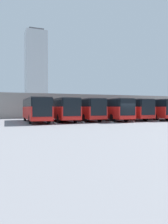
{
  "coord_description": "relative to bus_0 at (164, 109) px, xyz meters",
  "views": [
    {
      "loc": [
        15.47,
        24.86,
        1.98
      ],
      "look_at": [
        3.72,
        -5.9,
        1.32
      ],
      "focal_mm": 35.0,
      "sensor_mm": 36.0,
      "label": 1
    }
  ],
  "objects": [
    {
      "name": "bus_5",
      "position": [
        18.35,
        -0.47,
        0.0
      ],
      "size": [
        2.73,
        11.88,
        3.23
      ],
      "rotation": [
        0.0,
        0.0,
        -0.02
      ],
      "color": "red",
      "rests_on": "ground_plane"
    },
    {
      "name": "office_tower",
      "position": [
        -7.79,
        -199.61,
        38.76
      ],
      "size": [
        21.05,
        21.05,
        82.34
      ],
      "color": "#ADB2B7",
      "rests_on": "ground_plane"
    },
    {
      "name": "bus_1",
      "position": [
        3.67,
        0.23,
        0.0
      ],
      "size": [
        2.73,
        11.88,
        3.23
      ],
      "rotation": [
        0.0,
        0.0,
        -0.02
      ],
      "color": "red",
      "rests_on": "ground_plane"
    },
    {
      "name": "curb_divider_2",
      "position": [
        9.18,
        1.37,
        -1.73
      ],
      "size": [
        0.35,
        6.74,
        0.15
      ],
      "primitive_type": "cube",
      "rotation": [
        0.0,
        0.0,
        -0.02
      ],
      "color": "#B2B2AD",
      "rests_on": "ground_plane"
    },
    {
      "name": "curb_divider_0",
      "position": [
        1.83,
        1.75,
        -1.73
      ],
      "size": [
        0.35,
        6.74,
        0.15
      ],
      "primitive_type": "cube",
      "rotation": [
        0.0,
        0.0,
        -0.02
      ],
      "color": "#B2B2AD",
      "rests_on": "ground_plane"
    },
    {
      "name": "bus_6",
      "position": [
        22.02,
        0.09,
        0.0
      ],
      "size": [
        2.73,
        11.88,
        3.23
      ],
      "rotation": [
        0.0,
        0.0,
        -0.02
      ],
      "color": "red",
      "rests_on": "ground_plane"
    },
    {
      "name": "curb_divider_1",
      "position": [
        5.51,
        1.98,
        -1.73
      ],
      "size": [
        0.35,
        6.74,
        0.15
      ],
      "primitive_type": "cube",
      "rotation": [
        0.0,
        0.0,
        -0.02
      ],
      "color": "#B2B2AD",
      "rests_on": "ground_plane"
    },
    {
      "name": "ground_plane",
      "position": [
        11.01,
        5.59,
        -1.8
      ],
      "size": [
        600.0,
        600.0,
        0.0
      ],
      "primitive_type": "plane",
      "color": "gray"
    },
    {
      "name": "bus_2",
      "position": [
        7.34,
        -0.38,
        0.0
      ],
      "size": [
        2.73,
        11.88,
        3.23
      ],
      "rotation": [
        0.0,
        0.0,
        -0.02
      ],
      "color": "red",
      "rests_on": "ground_plane"
    },
    {
      "name": "bus_0",
      "position": [
        0.0,
        0.0,
        0.0
      ],
      "size": [
        2.73,
        11.88,
        3.23
      ],
      "rotation": [
        0.0,
        0.0,
        -0.02
      ],
      "color": "red",
      "rests_on": "ground_plane"
    },
    {
      "name": "curb_divider_3",
      "position": [
        12.85,
        1.98,
        -1.73
      ],
      "size": [
        0.35,
        6.74,
        0.15
      ],
      "primitive_type": "cube",
      "rotation": [
        0.0,
        0.0,
        -0.02
      ],
      "color": "#B2B2AD",
      "rests_on": "ground_plane"
    },
    {
      "name": "bus_3",
      "position": [
        11.01,
        0.23,
        0.0
      ],
      "size": [
        2.73,
        11.88,
        3.23
      ],
      "rotation": [
        0.0,
        0.0,
        -0.02
      ],
      "color": "red",
      "rests_on": "ground_plane"
    },
    {
      "name": "bus_4",
      "position": [
        14.68,
        -0.77,
        0.0
      ],
      "size": [
        2.73,
        11.88,
        3.23
      ],
      "rotation": [
        0.0,
        0.0,
        -0.02
      ],
      "color": "red",
      "rests_on": "ground_plane"
    },
    {
      "name": "curb_divider_4",
      "position": [
        16.52,
        0.98,
        -1.73
      ],
      "size": [
        0.35,
        6.74,
        0.15
      ],
      "primitive_type": "cube",
      "rotation": [
        0.0,
        0.0,
        -0.02
      ],
      "color": "#B2B2AD",
      "rests_on": "ground_plane"
    },
    {
      "name": "curb_divider_5",
      "position": [
        20.19,
        1.28,
        -1.73
      ],
      "size": [
        0.35,
        6.74,
        0.15
      ],
      "primitive_type": "cube",
      "rotation": [
        0.0,
        0.0,
        -0.02
      ],
      "color": "#B2B2AD",
      "rests_on": "ground_plane"
    },
    {
      "name": "station_building",
      "position": [
        11.01,
        -17.47,
        0.56
      ],
      "size": [
        44.17,
        16.96,
        4.67
      ],
      "color": "gray",
      "rests_on": "ground_plane"
    }
  ]
}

